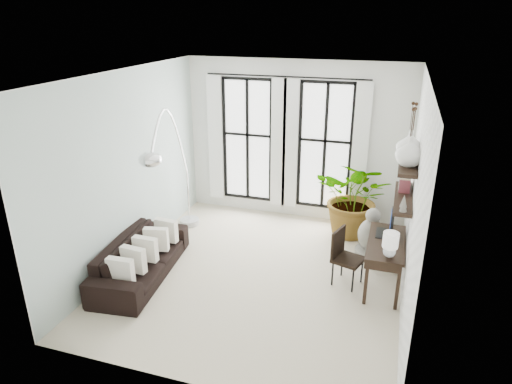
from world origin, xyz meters
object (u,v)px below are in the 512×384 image
at_px(sofa, 141,258).
at_px(desk_chair, 344,253).
at_px(plant, 355,198).
at_px(buddha, 371,237).
at_px(desk, 386,246).
at_px(arc_lamp, 169,141).

distance_m(sofa, desk_chair, 3.24).
xyz_separation_m(plant, desk_chair, (0.02, -1.74, -0.25)).
xyz_separation_m(desk_chair, buddha, (0.36, 0.95, -0.13)).
bearing_deg(desk, arc_lamp, 177.10).
bearing_deg(arc_lamp, sofa, -95.71).
bearing_deg(desk_chair, desk, 22.56).
bearing_deg(buddha, desk, -74.09).
bearing_deg(plant, desk, -69.36).
height_order(desk_chair, buddha, buddha).
bearing_deg(desk_chair, plant, 108.57).
height_order(desk_chair, arc_lamp, arc_lamp).
distance_m(desk_chair, arc_lamp, 3.39).
bearing_deg(buddha, plant, 115.68).
height_order(sofa, plant, plant).
bearing_deg(desk, plant, 110.64).
height_order(sofa, arc_lamp, arc_lamp).
distance_m(sofa, arc_lamp, 1.97).
distance_m(plant, arc_lamp, 3.58).
xyz_separation_m(desk, buddha, (-0.26, 0.90, -0.33)).
height_order(plant, buddha, plant).
xyz_separation_m(sofa, buddha, (3.49, 1.73, 0.07)).
bearing_deg(arc_lamp, desk, -2.90).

